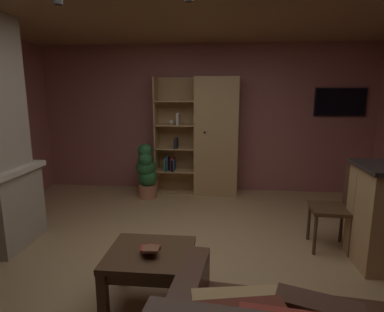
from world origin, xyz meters
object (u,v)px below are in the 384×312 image
(bookshelf_cabinet, at_px, (210,138))
(coffee_table, at_px, (150,262))
(potted_floor_plant, at_px, (147,171))
(table_book_0, at_px, (152,249))
(table_book_1, at_px, (147,249))
(wall_mounted_tv, at_px, (340,102))
(table_book_2, at_px, (151,249))
(dining_chair, at_px, (339,203))

(bookshelf_cabinet, distance_m, coffee_table, 3.09)
(potted_floor_plant, bearing_deg, table_book_0, -75.44)
(coffee_table, distance_m, potted_floor_plant, 2.76)
(table_book_1, height_order, wall_mounted_tv, wall_mounted_tv)
(bookshelf_cabinet, distance_m, table_book_2, 3.14)
(coffee_table, distance_m, table_book_0, 0.11)
(table_book_2, distance_m, wall_mounted_tv, 4.24)
(table_book_1, distance_m, wall_mounted_tv, 4.23)
(coffee_table, relative_size, potted_floor_plant, 0.75)
(coffee_table, height_order, table_book_2, table_book_2)
(wall_mounted_tv, bearing_deg, table_book_0, -127.45)
(table_book_1, distance_m, table_book_2, 0.06)
(bookshelf_cabinet, distance_m, table_book_1, 3.11)
(bookshelf_cabinet, xyz_separation_m, coffee_table, (-0.35, -3.02, -0.59))
(bookshelf_cabinet, bearing_deg, table_book_2, -95.96)
(coffee_table, height_order, table_book_1, table_book_1)
(table_book_0, xyz_separation_m, dining_chair, (1.82, 1.12, 0.04))
(wall_mounted_tv, bearing_deg, potted_floor_plant, -170.10)
(bookshelf_cabinet, relative_size, table_book_0, 17.97)
(coffee_table, relative_size, wall_mounted_tv, 0.83)
(table_book_1, bearing_deg, dining_chair, 32.60)
(table_book_1, relative_size, potted_floor_plant, 0.11)
(coffee_table, xyz_separation_m, wall_mounted_tv, (2.47, 3.23, 1.18))
(bookshelf_cabinet, xyz_separation_m, table_book_1, (-0.36, -3.05, -0.46))
(potted_floor_plant, bearing_deg, table_book_1, -76.29)
(table_book_2, distance_m, potted_floor_plant, 2.84)
(dining_chair, relative_size, potted_floor_plant, 1.01)
(table_book_1, bearing_deg, potted_floor_plant, 103.71)
(coffee_table, height_order, dining_chair, dining_chair)
(dining_chair, bearing_deg, potted_floor_plant, 148.54)
(dining_chair, height_order, wall_mounted_tv, wall_mounted_tv)
(table_book_0, height_order, dining_chair, dining_chair)
(table_book_2, bearing_deg, coffee_table, 109.56)
(table_book_2, bearing_deg, table_book_0, 96.45)
(table_book_0, distance_m, table_book_2, 0.11)
(wall_mounted_tv, bearing_deg, table_book_1, -127.27)
(potted_floor_plant, bearing_deg, coffee_table, -75.88)
(table_book_0, relative_size, table_book_1, 1.06)
(coffee_table, relative_size, dining_chair, 0.74)
(table_book_2, xyz_separation_m, potted_floor_plant, (-0.70, 2.76, -0.09))
(table_book_1, bearing_deg, wall_mounted_tv, 52.73)
(bookshelf_cabinet, relative_size, table_book_1, 19.10)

